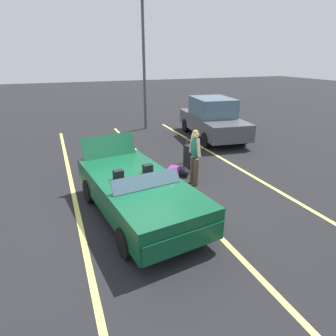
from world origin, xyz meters
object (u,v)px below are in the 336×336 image
object	(u,v)px
suitcase_large_black	(191,156)
parked_sedan_far	(212,119)
parking_lamp_post	(144,57)
convertible_car	(141,196)
traveler_person	(195,154)
duffel_bag	(182,170)
suitcase_medium_bright	(173,178)

from	to	relation	value
suitcase_large_black	parked_sedan_far	size ratio (longest dim) A/B	0.21
suitcase_large_black	parking_lamp_post	xyz separation A→B (m)	(-5.95, 0.27, 3.14)
convertible_car	suitcase_large_black	size ratio (longest dim) A/B	4.32
traveler_person	parking_lamp_post	distance (m)	7.78
duffel_bag	suitcase_medium_bright	bearing A→B (deg)	-40.52
parked_sedan_far	parking_lamp_post	size ratio (longest dim) A/B	0.76
convertible_car	traveler_person	xyz separation A→B (m)	(-1.33, 2.02, 0.34)
convertible_car	suitcase_medium_bright	xyz separation A→B (m)	(-1.34, 1.34, -0.28)
parking_lamp_post	parked_sedan_far	bearing A→B (deg)	38.97
parked_sedan_far	parking_lamp_post	xyz separation A→B (m)	(-2.86, -2.32, 2.63)
duffel_bag	parked_sedan_far	world-z (taller)	parked_sedan_far
traveler_person	duffel_bag	bearing A→B (deg)	-89.13
convertible_car	parking_lamp_post	size ratio (longest dim) A/B	0.71
convertible_car	duffel_bag	distance (m)	2.91
suitcase_large_black	parked_sedan_far	xyz separation A→B (m)	(-3.09, 2.59, 0.52)
suitcase_medium_bright	duffel_bag	size ratio (longest dim) A/B	0.89
duffel_bag	parking_lamp_post	world-z (taller)	parking_lamp_post
duffel_bag	parking_lamp_post	distance (m)	7.40
convertible_car	parked_sedan_far	size ratio (longest dim) A/B	0.93
parked_sedan_far	parking_lamp_post	bearing A→B (deg)	-133.45
duffel_bag	suitcase_large_black	bearing A→B (deg)	134.64
traveler_person	parked_sedan_far	world-z (taller)	parked_sedan_far
suitcase_medium_bright	parked_sedan_far	bearing A→B (deg)	-89.18
suitcase_large_black	convertible_car	bearing A→B (deg)	-147.24
duffel_bag	parking_lamp_post	size ratio (longest dim) A/B	0.11
convertible_car	parking_lamp_post	xyz separation A→B (m)	(-8.62, 2.84, 2.92)
convertible_car	duffel_bag	bearing A→B (deg)	129.08
suitcase_large_black	traveler_person	bearing A→B (deg)	-125.74
suitcase_large_black	suitcase_medium_bright	distance (m)	1.81
suitcase_medium_bright	duffel_bag	world-z (taller)	suitcase_medium_bright
suitcase_large_black	suitcase_medium_bright	xyz separation A→B (m)	(1.33, -1.23, -0.06)
suitcase_large_black	parking_lamp_post	world-z (taller)	parking_lamp_post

